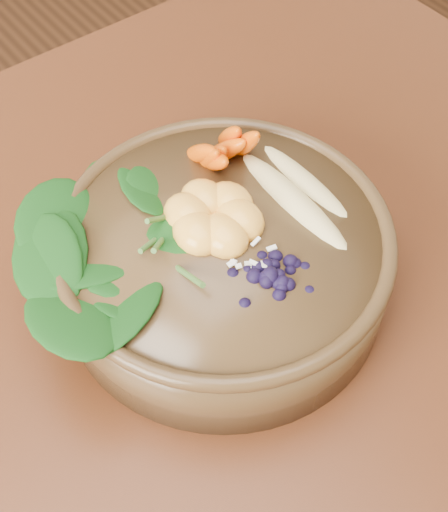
{
  "coord_description": "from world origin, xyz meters",
  "views": [
    {
      "loc": [
        0.03,
        -0.32,
        1.33
      ],
      "look_at": [
        0.28,
        0.01,
        0.8
      ],
      "focal_mm": 50.0,
      "sensor_mm": 36.0,
      "label": 1
    }
  ],
  "objects_px": {
    "kale_heap": "(139,196)",
    "carrot_cluster": "(221,123)",
    "banana_halves": "(300,179)",
    "stoneware_bowl": "(224,262)",
    "blueberry_pile": "(271,265)",
    "mandarin_cluster": "(214,208)"
  },
  "relations": [
    {
      "from": "kale_heap",
      "to": "carrot_cluster",
      "type": "distance_m",
      "value": 0.11
    },
    {
      "from": "banana_halves",
      "to": "kale_heap",
      "type": "bearing_deg",
      "value": 156.45
    },
    {
      "from": "banana_halves",
      "to": "stoneware_bowl",
      "type": "bearing_deg",
      "value": -177.26
    },
    {
      "from": "blueberry_pile",
      "to": "banana_halves",
      "type": "bearing_deg",
      "value": 36.19
    },
    {
      "from": "carrot_cluster",
      "to": "blueberry_pile",
      "type": "distance_m",
      "value": 0.16
    },
    {
      "from": "kale_heap",
      "to": "carrot_cluster",
      "type": "relative_size",
      "value": 2.38
    },
    {
      "from": "blueberry_pile",
      "to": "stoneware_bowl",
      "type": "bearing_deg",
      "value": 90.57
    },
    {
      "from": "kale_heap",
      "to": "mandarin_cluster",
      "type": "xyz_separation_m",
      "value": [
        0.05,
        -0.05,
        -0.01
      ]
    },
    {
      "from": "carrot_cluster",
      "to": "mandarin_cluster",
      "type": "relative_size",
      "value": 0.87
    },
    {
      "from": "banana_halves",
      "to": "mandarin_cluster",
      "type": "xyz_separation_m",
      "value": [
        -0.09,
        0.02,
        0.0
      ]
    },
    {
      "from": "stoneware_bowl",
      "to": "mandarin_cluster",
      "type": "distance_m",
      "value": 0.06
    },
    {
      "from": "carrot_cluster",
      "to": "mandarin_cluster",
      "type": "bearing_deg",
      "value": -129.81
    },
    {
      "from": "carrot_cluster",
      "to": "blueberry_pile",
      "type": "xyz_separation_m",
      "value": [
        -0.06,
        -0.15,
        -0.02
      ]
    },
    {
      "from": "carrot_cluster",
      "to": "blueberry_pile",
      "type": "relative_size",
      "value": 0.6
    },
    {
      "from": "stoneware_bowl",
      "to": "kale_heap",
      "type": "xyz_separation_m",
      "value": [
        -0.05,
        0.07,
        0.07
      ]
    },
    {
      "from": "banana_halves",
      "to": "mandarin_cluster",
      "type": "height_order",
      "value": "mandarin_cluster"
    },
    {
      "from": "stoneware_bowl",
      "to": "mandarin_cluster",
      "type": "bearing_deg",
      "value": 81.37
    },
    {
      "from": "carrot_cluster",
      "to": "blueberry_pile",
      "type": "bearing_deg",
      "value": -109.55
    },
    {
      "from": "stoneware_bowl",
      "to": "kale_heap",
      "type": "height_order",
      "value": "kale_heap"
    },
    {
      "from": "mandarin_cluster",
      "to": "blueberry_pile",
      "type": "height_order",
      "value": "blueberry_pile"
    },
    {
      "from": "kale_heap",
      "to": "carrot_cluster",
      "type": "bearing_deg",
      "value": 8.22
    },
    {
      "from": "carrot_cluster",
      "to": "mandarin_cluster",
      "type": "height_order",
      "value": "carrot_cluster"
    }
  ]
}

